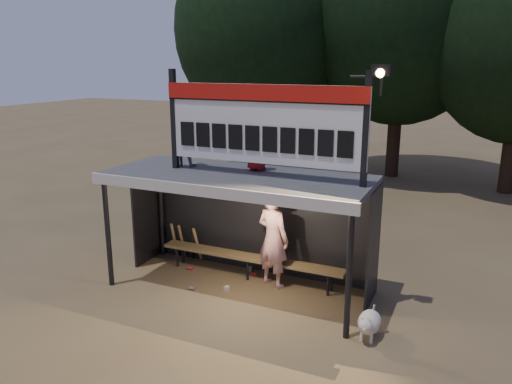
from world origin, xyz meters
TOP-DOWN VIEW (x-y plane):
  - ground at (0.00, 0.00)m, footprint 80.00×80.00m
  - player at (0.56, 0.42)m, footprint 0.83×0.67m
  - child_a at (-1.29, 0.25)m, footprint 0.55×0.45m
  - child_b at (0.20, 0.45)m, footprint 0.52×0.36m
  - dugout_shelter at (0.00, 0.24)m, footprint 5.10×2.08m
  - scoreboard_assembly at (0.56, -0.01)m, footprint 4.10×0.27m
  - bench at (0.00, 0.55)m, footprint 4.00×0.35m
  - tree_left at (-4.00, 10.00)m, footprint 6.46×6.46m
  - tree_mid at (1.00, 11.50)m, footprint 7.22×7.22m
  - dog at (2.73, -0.77)m, footprint 0.36×0.81m
  - bats at (-1.72, 0.82)m, footprint 0.67×0.35m
  - litter at (-0.48, 0.28)m, footprint 1.50×1.41m

SIDE VIEW (x-z plane):
  - ground at x=0.00m, z-range 0.00..0.00m
  - litter at x=-0.48m, z-range 0.00..0.08m
  - dog at x=2.73m, z-range 0.03..0.53m
  - bats at x=-1.72m, z-range 0.01..0.85m
  - bench at x=0.00m, z-range 0.19..0.67m
  - player at x=0.56m, z-range 0.00..1.96m
  - dugout_shelter at x=0.00m, z-range 0.69..3.01m
  - child_b at x=0.20m, z-range 2.32..3.32m
  - child_a at x=-1.29m, z-range 2.32..3.35m
  - scoreboard_assembly at x=0.56m, z-range 2.33..4.32m
  - tree_left at x=-4.00m, z-range 0.88..10.15m
  - tree_mid at x=1.00m, z-range 0.99..11.34m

